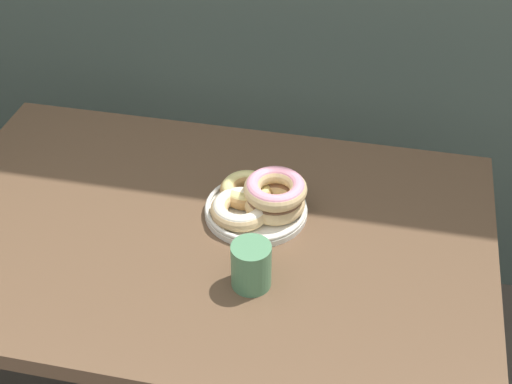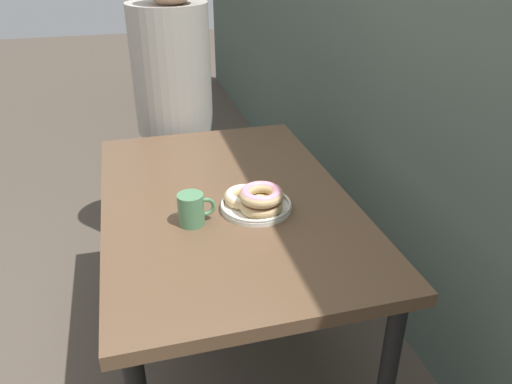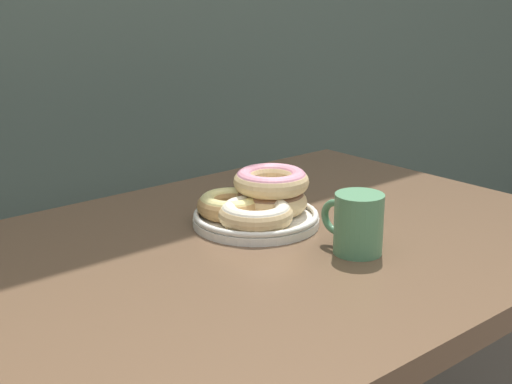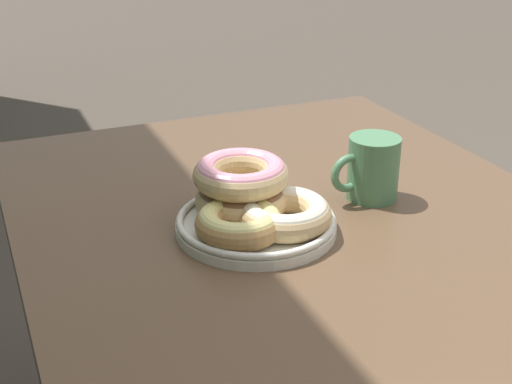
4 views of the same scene
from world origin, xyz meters
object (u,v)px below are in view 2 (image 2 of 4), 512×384
Objects in this scene: dining_table at (227,217)px; donut_plate at (257,199)px; coffee_mug at (192,209)px; person_figure at (173,101)px.

donut_plate is at bearing 37.09° from dining_table.
dining_table is at bearing -142.91° from donut_plate.
coffee_mug is (0.13, -0.13, 0.12)m from dining_table.
coffee_mug reaches higher than donut_plate.
donut_plate is at bearing 8.90° from person_figure.
dining_table is 10.65× the size of coffee_mug.
donut_plate is 0.21m from coffee_mug.
dining_table is 0.17m from donut_plate.
person_figure is (-0.94, -0.15, 0.03)m from donut_plate.
coffee_mug is at bearing -3.48° from person_figure.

